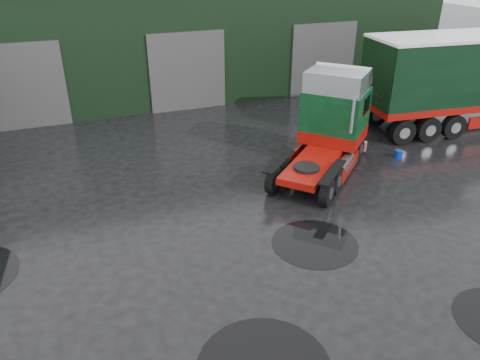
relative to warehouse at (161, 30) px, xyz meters
The scene contains 5 objects.
ground 20.35m from the warehouse, 95.71° to the right, with size 100.00×100.00×0.00m, color black.
warehouse is the anchor object (origin of this frame).
hero_tractor 15.75m from the warehouse, 80.84° to the right, with size 2.56×6.03×3.75m, color black, non-canonical shape.
wash_bucket 16.85m from the warehouse, 67.26° to the right, with size 0.35×0.35×0.32m, color #0723A4.
puddle_1 19.78m from the warehouse, 89.62° to the right, with size 2.59×2.59×0.01m, color black.
Camera 1 is at (-4.08, -9.50, 8.04)m, focal length 35.00 mm.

